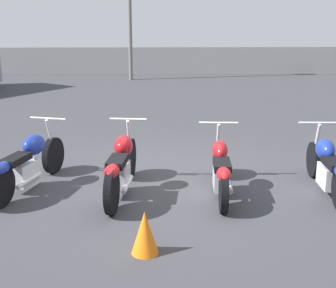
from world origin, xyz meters
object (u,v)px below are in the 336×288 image
object	(u,v)px
motorcycle_slot_1	(121,167)
traffic_cone_far	(145,233)
motorcycle_slot_2	(221,168)
motorcycle_slot_3	(328,167)
motorcycle_slot_0	(27,163)

from	to	relation	value
motorcycle_slot_1	traffic_cone_far	xyz separation A→B (m)	(0.38, -1.81, -0.18)
motorcycle_slot_2	motorcycle_slot_1	bearing A→B (deg)	-176.11
motorcycle_slot_1	traffic_cone_far	size ratio (longest dim) A/B	4.27
motorcycle_slot_2	motorcycle_slot_3	size ratio (longest dim) A/B	1.05
motorcycle_slot_3	traffic_cone_far	size ratio (longest dim) A/B	3.93
motorcycle_slot_1	motorcycle_slot_3	xyz separation A→B (m)	(3.08, -0.01, -0.02)
motorcycle_slot_0	motorcycle_slot_3	size ratio (longest dim) A/B	1.07
motorcycle_slot_1	traffic_cone_far	distance (m)	1.86
traffic_cone_far	motorcycle_slot_2	bearing A→B (deg)	58.83
motorcycle_slot_1	motorcycle_slot_3	world-z (taller)	motorcycle_slot_1
motorcycle_slot_0	motorcycle_slot_3	xyz separation A→B (m)	(4.53, -0.28, -0.01)
motorcycle_slot_2	traffic_cone_far	world-z (taller)	motorcycle_slot_2
motorcycle_slot_2	traffic_cone_far	size ratio (longest dim) A/B	4.11
motorcycle_slot_2	motorcycle_slot_0	bearing A→B (deg)	178.64
motorcycle_slot_3	traffic_cone_far	world-z (taller)	motorcycle_slot_3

